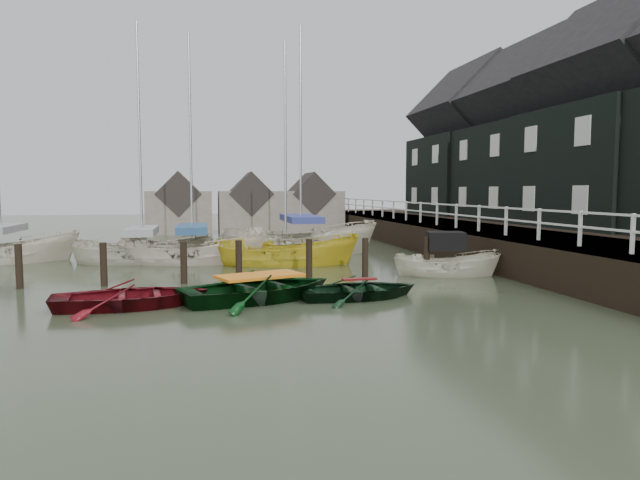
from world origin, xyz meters
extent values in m
plane|color=#293220|center=(0.00, 0.00, 0.00)|extent=(120.00, 120.00, 0.00)
cube|color=black|center=(9.50, 10.00, 1.40)|extent=(3.00, 32.00, 0.20)
cube|color=silver|center=(8.00, 10.00, 2.45)|extent=(0.06, 32.00, 0.06)
cube|color=silver|center=(8.00, 10.00, 2.05)|extent=(0.06, 32.00, 0.06)
cube|color=black|center=(15.00, 10.00, 0.00)|extent=(14.00, 38.00, 1.50)
cube|color=black|center=(15.00, 5.00, 4.00)|extent=(6.40, 7.00, 5.00)
cube|color=black|center=(15.00, 5.00, 8.25)|extent=(6.52, 7.14, 6.52)
cube|color=black|center=(15.00, 12.00, 4.00)|extent=(6.00, 7.00, 5.00)
cube|color=black|center=(15.00, 12.00, 8.25)|extent=(6.11, 7.14, 6.11)
cube|color=black|center=(15.00, 19.00, 4.00)|extent=(6.40, 7.00, 5.00)
cube|color=black|center=(15.00, 19.00, 8.25)|extent=(6.52, 7.14, 6.52)
cylinder|color=black|center=(-8.00, 3.00, 0.50)|extent=(0.22, 0.22, 1.80)
cylinder|color=black|center=(-5.50, 3.00, 0.50)|extent=(0.22, 0.22, 1.80)
cylinder|color=black|center=(-3.00, 3.00, 0.50)|extent=(0.22, 0.22, 1.80)
cylinder|color=black|center=(-1.20, 3.00, 0.50)|extent=(0.22, 0.22, 1.80)
cylinder|color=black|center=(1.20, 3.00, 0.50)|extent=(0.22, 0.22, 1.80)
cylinder|color=black|center=(3.20, 3.00, 0.50)|extent=(0.22, 0.22, 1.80)
cylinder|color=black|center=(5.50, 3.00, 0.50)|extent=(0.22, 0.22, 1.80)
cube|color=#665B51|center=(-4.00, 26.00, 1.50)|extent=(4.50, 4.00, 3.00)
cube|color=#282321|center=(-4.00, 26.00, 2.80)|extent=(3.18, 4.08, 3.18)
cube|color=#665B51|center=(1.00, 26.00, 1.50)|extent=(4.50, 4.00, 3.00)
cube|color=#282321|center=(1.00, 26.00, 2.80)|extent=(3.18, 4.08, 3.18)
cube|color=#665B51|center=(5.50, 26.00, 1.50)|extent=(4.50, 4.00, 3.00)
cube|color=#282321|center=(5.50, 26.00, 2.80)|extent=(3.18, 4.08, 3.18)
imported|color=#5A0C13|center=(-4.23, -0.61, 0.00)|extent=(4.32, 3.33, 0.83)
imported|color=black|center=(-0.83, -0.34, 0.00)|extent=(5.36, 4.60, 0.94)
imported|color=black|center=(2.00, -0.58, 0.00)|extent=(3.84, 2.94, 0.74)
imported|color=beige|center=(6.23, 2.85, 0.00)|extent=(4.10, 2.33, 1.49)
cube|color=black|center=(6.23, 3.05, 1.24)|extent=(1.50, 1.28, 0.65)
imported|color=#BEB8A2|center=(-4.89, 8.91, 0.00)|extent=(5.95, 2.63, 2.24)
cylinder|color=#B2B2B7|center=(-4.89, 8.91, 5.60)|extent=(0.10, 0.10, 8.74)
cube|color=gray|center=(-4.89, 8.91, 1.35)|extent=(3.27, 1.40, 0.30)
imported|color=beige|center=(-2.81, 8.41, 0.00)|extent=(6.55, 3.33, 2.41)
cylinder|color=#B2B2B7|center=(-2.81, 8.41, 5.40)|extent=(0.10, 0.10, 8.14)
cube|color=navy|center=(-2.81, 8.41, 1.45)|extent=(3.59, 1.79, 0.30)
imported|color=gold|center=(0.99, 7.16, 0.00)|extent=(6.40, 3.43, 2.34)
cylinder|color=#B2B2B7|center=(0.99, 7.16, 5.16)|extent=(0.10, 0.10, 7.74)
imported|color=beige|center=(2.23, 10.74, 0.00)|extent=(7.54, 2.86, 2.91)
cylinder|color=#B2B2B7|center=(2.23, 10.74, 6.16)|extent=(0.10, 0.10, 9.12)
cube|color=navy|center=(2.23, 10.74, 1.72)|extent=(4.14, 1.52, 0.30)
imported|color=beige|center=(-10.79, 10.21, 0.00)|extent=(6.55, 3.60, 2.39)
cube|color=gray|center=(-10.79, 10.21, 1.44)|extent=(3.59, 1.94, 0.30)
camera|label=1|loc=(-2.33, -16.13, 3.07)|focal=32.00mm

